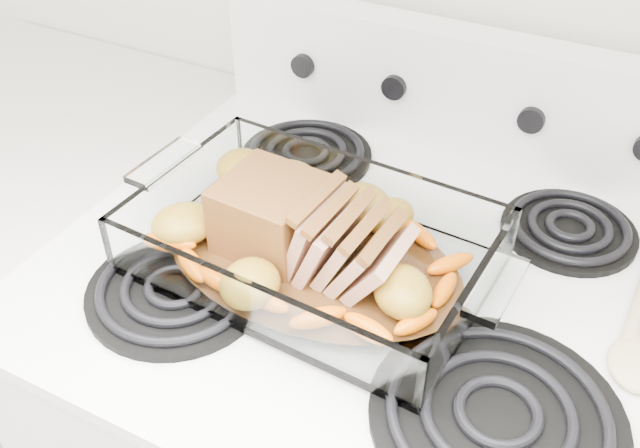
% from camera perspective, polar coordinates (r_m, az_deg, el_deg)
% --- Properties ---
extents(counter_left, '(0.58, 0.68, 0.93)m').
position_cam_1_polar(counter_left, '(1.51, -20.13, -8.33)').
color(counter_left, beige).
rests_on(counter_left, ground).
extents(baking_dish, '(0.40, 0.27, 0.08)m').
position_cam_1_polar(baking_dish, '(0.84, -0.63, -2.22)').
color(baking_dish, white).
rests_on(baking_dish, electric_range).
extents(pork_roast, '(0.23, 0.11, 0.09)m').
position_cam_1_polar(pork_roast, '(0.83, -2.00, -0.17)').
color(pork_roast, brown).
rests_on(pork_roast, baking_dish).
extents(roast_vegetables, '(0.40, 0.22, 0.05)m').
position_cam_1_polar(roast_vegetables, '(0.86, 0.36, -0.09)').
color(roast_vegetables, '#F96400').
rests_on(roast_vegetables, baking_dish).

